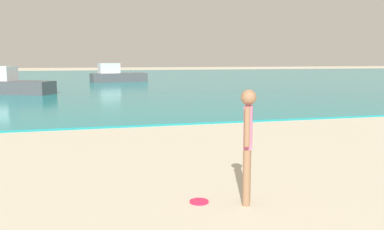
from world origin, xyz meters
TOP-DOWN VIEW (x-y plane):
  - water at (0.00, 44.11)m, footprint 160.00×60.00m
  - person_standing at (-0.00, 7.39)m, footprint 0.21×0.33m
  - frisbee at (-0.61, 7.60)m, footprint 0.26×0.26m
  - boat_near at (-5.82, 26.73)m, footprint 4.56×3.34m
  - boat_far at (0.81, 37.15)m, footprint 4.74×2.29m

SIDE VIEW (x-z plane):
  - frisbee at x=-0.61m, z-range 0.00..0.03m
  - water at x=0.00m, z-range 0.00..0.06m
  - boat_near at x=-5.82m, z-range -0.17..1.33m
  - boat_far at x=0.81m, z-range -0.18..1.37m
  - person_standing at x=0.00m, z-range 0.11..1.66m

